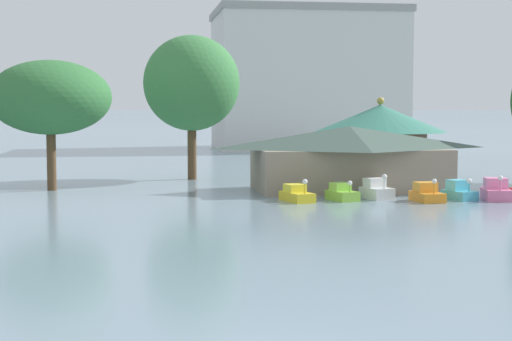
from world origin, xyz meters
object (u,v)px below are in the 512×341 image
object	(u,v)px
shoreline_tree_tall_left	(50,98)
shoreline_tree_mid	(192,83)
pedal_boat_yellow	(297,194)
pedal_boat_cyan	(459,192)
pedal_boat_pink	(496,191)
pedal_boat_lime	(342,193)
boathouse	(349,157)
background_building_block	(306,79)
pedal_boat_white	(376,190)
green_roof_pavilion	(380,133)
pedal_boat_orange	(427,194)

from	to	relation	value
shoreline_tree_tall_left	shoreline_tree_mid	world-z (taller)	shoreline_tree_mid
pedal_boat_yellow	shoreline_tree_mid	world-z (taller)	shoreline_tree_mid
pedal_boat_cyan	pedal_boat_pink	bearing A→B (deg)	58.73
pedal_boat_lime	boathouse	size ratio (longest dim) A/B	0.17
pedal_boat_yellow	shoreline_tree_tall_left	distance (m)	20.54
pedal_boat_pink	background_building_block	distance (m)	67.42
pedal_boat_pink	shoreline_tree_tall_left	bearing A→B (deg)	-96.59
pedal_boat_yellow	pedal_boat_white	bearing A→B (deg)	80.97
green_roof_pavilion	background_building_block	bearing A→B (deg)	86.81
pedal_boat_cyan	background_building_block	world-z (taller)	background_building_block
pedal_boat_yellow	background_building_block	world-z (taller)	background_building_block
boathouse	pedal_boat_pink	bearing A→B (deg)	-42.23
pedal_boat_lime	green_roof_pavilion	distance (m)	22.76
boathouse	pedal_boat_orange	bearing A→B (deg)	-66.67
pedal_boat_cyan	pedal_boat_pink	world-z (taller)	pedal_boat_pink
shoreline_tree_mid	background_building_block	xyz separation A→B (m)	(20.50, 48.44, 1.97)
background_building_block	pedal_boat_pink	bearing A→B (deg)	-90.96
pedal_boat_cyan	shoreline_tree_mid	size ratio (longest dim) A/B	0.21
boathouse	background_building_block	world-z (taller)	background_building_block
pedal_boat_orange	green_roof_pavilion	bearing A→B (deg)	166.43
green_roof_pavilion	shoreline_tree_mid	world-z (taller)	shoreline_tree_mid
pedal_boat_cyan	shoreline_tree_tall_left	distance (m)	30.60
boathouse	green_roof_pavilion	world-z (taller)	green_roof_pavilion
boathouse	shoreline_tree_tall_left	xyz separation A→B (m)	(-22.26, 3.33, 4.44)
shoreline_tree_tall_left	shoreline_tree_mid	bearing A→B (deg)	33.74
pedal_boat_white	background_building_block	distance (m)	66.19
pedal_boat_pink	shoreline_tree_mid	bearing A→B (deg)	-120.34
pedal_boat_orange	shoreline_tree_tall_left	world-z (taller)	shoreline_tree_tall_left
boathouse	shoreline_tree_tall_left	size ratio (longest dim) A/B	1.55
boathouse	pedal_boat_lime	bearing A→B (deg)	-109.44
pedal_boat_lime	pedal_boat_cyan	xyz separation A→B (m)	(8.02, -0.74, 0.05)
pedal_boat_yellow	pedal_boat_cyan	world-z (taller)	pedal_boat_yellow
pedal_boat_lime	boathouse	xyz separation A→B (m)	(2.19, 6.21, 2.07)
shoreline_tree_mid	background_building_block	bearing A→B (deg)	67.06
pedal_boat_yellow	green_roof_pavilion	distance (m)	24.27
pedal_boat_yellow	pedal_boat_white	size ratio (longest dim) A/B	1.16
pedal_boat_lime	shoreline_tree_mid	size ratio (longest dim) A/B	0.21
pedal_boat_pink	shoreline_tree_mid	size ratio (longest dim) A/B	0.24
pedal_boat_lime	background_building_block	distance (m)	67.16
shoreline_tree_mid	pedal_boat_pink	bearing A→B (deg)	-43.29
pedal_boat_pink	boathouse	size ratio (longest dim) A/B	0.20
pedal_boat_lime	pedal_boat_orange	xyz separation A→B (m)	(5.48, -1.40, 0.03)
pedal_boat_orange	pedal_boat_pink	xyz separation A→B (m)	(4.98, 0.11, 0.08)
pedal_boat_orange	shoreline_tree_mid	bearing A→B (deg)	-146.19
shoreline_tree_tall_left	background_building_block	distance (m)	64.30
boathouse	background_building_block	size ratio (longest dim) A/B	0.56
pedal_boat_white	green_roof_pavilion	size ratio (longest dim) A/B	0.21
pedal_boat_orange	background_building_block	xyz separation A→B (m)	(6.09, 66.82, 9.76)
green_roof_pavilion	shoreline_tree_mid	xyz separation A→B (m)	(-18.01, -3.62, 4.48)
boathouse	shoreline_tree_tall_left	distance (m)	22.94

